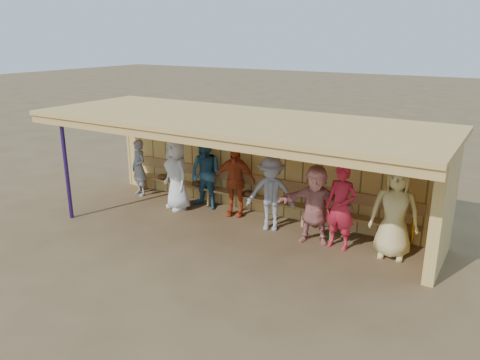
% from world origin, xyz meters
% --- Properties ---
extents(ground, '(90.00, 90.00, 0.00)m').
position_xyz_m(ground, '(0.00, 0.00, 0.00)').
color(ground, brown).
rests_on(ground, ground).
extents(player_a, '(0.64, 0.53, 1.52)m').
position_xyz_m(player_a, '(-3.36, 0.69, 0.76)').
color(player_a, gray).
rests_on(player_a, ground).
extents(player_b, '(1.02, 0.87, 1.78)m').
position_xyz_m(player_b, '(-1.84, 0.40, 0.89)').
color(player_b, silver).
rests_on(player_b, ground).
extents(player_c, '(0.89, 0.71, 1.77)m').
position_xyz_m(player_c, '(-1.26, 0.81, 0.88)').
color(player_c, '#2C5D7B').
rests_on(player_c, ground).
extents(player_d, '(1.08, 0.66, 1.71)m').
position_xyz_m(player_d, '(-0.41, 0.77, 0.85)').
color(player_d, '#BE431E').
rests_on(player_d, ground).
extents(player_e, '(1.22, 0.94, 1.66)m').
position_xyz_m(player_e, '(0.74, 0.44, 0.83)').
color(player_e, gray).
rests_on(player_e, ground).
extents(player_f, '(1.61, 0.88, 1.65)m').
position_xyz_m(player_f, '(1.81, 0.33, 0.83)').
color(player_f, tan).
rests_on(player_f, ground).
extents(player_g, '(0.67, 0.47, 1.75)m').
position_xyz_m(player_g, '(2.36, 0.33, 0.87)').
color(player_g, red).
rests_on(player_g, ground).
extents(player_h, '(1.00, 0.74, 1.86)m').
position_xyz_m(player_h, '(3.36, 0.50, 0.93)').
color(player_h, '#DAC57A').
rests_on(player_h, ground).
extents(dugout_structure, '(8.80, 3.20, 2.50)m').
position_xyz_m(dugout_structure, '(0.39, 0.69, 1.69)').
color(dugout_structure, '#DCB25E').
rests_on(dugout_structure, ground).
extents(bench, '(7.60, 0.34, 0.93)m').
position_xyz_m(bench, '(0.00, 1.12, 0.53)').
color(bench, tan).
rests_on(bench, ground).
extents(dugout_equipment, '(6.68, 0.62, 0.80)m').
position_xyz_m(dugout_equipment, '(-0.64, 0.99, 0.49)').
color(dugout_equipment, orange).
rests_on(dugout_equipment, ground).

